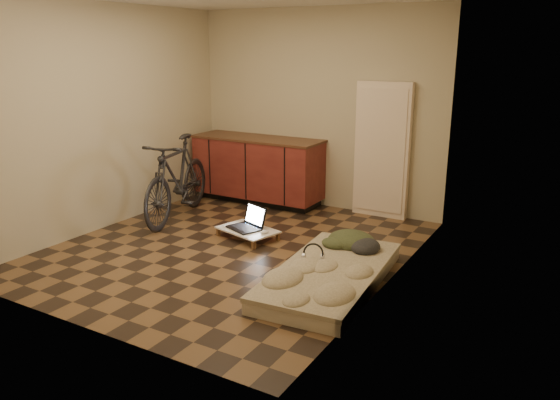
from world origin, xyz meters
The scene contains 10 objects.
room_shell centered at (0.00, 0.00, 1.30)m, with size 3.50×4.00×2.60m.
cabinets centered at (-0.75, 1.70, 0.47)m, with size 1.84×0.62×0.91m.
appliance_panel centered at (0.95, 1.94, 0.85)m, with size 0.70×0.10×1.70m, color beige.
bicycle centered at (-1.20, 0.54, 0.57)m, with size 0.52×1.77×1.14m, color black.
futon centered at (1.30, -0.29, 0.08)m, with size 1.00×1.87×0.16m.
clothing_pile centered at (1.27, 0.35, 0.26)m, with size 0.52×0.43×0.21m, color #333B22, non-canonical shape.
headphones centered at (1.08, -0.20, 0.23)m, with size 0.22×0.20×0.15m, color black, non-canonical shape.
lap_desk centered at (-0.03, 0.35, 0.10)m, with size 0.75×0.59×0.11m.
laptop centered at (-0.05, 0.38, 0.16)m, with size 0.46×0.44×0.25m.
mouse centered at (0.21, 0.32, 0.13)m, with size 0.06×0.10×0.04m, color white.
Camera 1 is at (3.23, -4.53, 2.11)m, focal length 35.00 mm.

